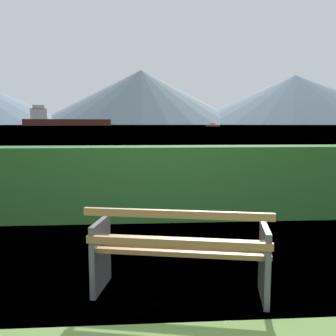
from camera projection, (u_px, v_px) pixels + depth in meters
ground_plane at (180, 292)px, 3.57m from camera, size 1400.00×1400.00×0.00m
water_surface at (142, 125)px, 310.11m from camera, size 620.00×620.00×0.00m
park_bench at (180, 251)px, 3.47m from camera, size 1.70×0.89×0.87m
hedge_row at (163, 183)px, 6.31m from camera, size 7.20×0.66×1.22m
cargo_ship_large at (61, 120)px, 274.61m from camera, size 62.42×26.28×14.51m
fishing_boat_near at (213, 125)px, 218.08m from camera, size 7.92×7.11×1.69m
distant_hills at (127, 97)px, 568.24m from camera, size 888.76×415.36×85.88m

